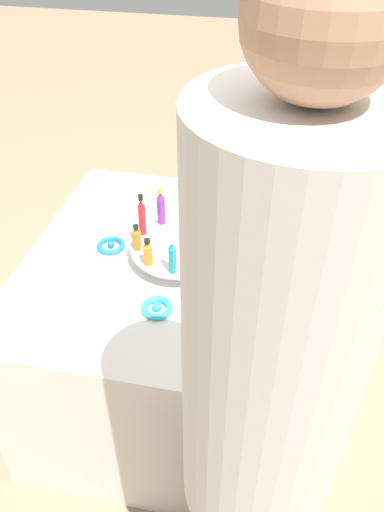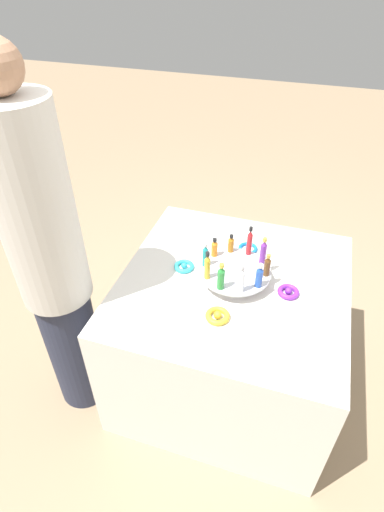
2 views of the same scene
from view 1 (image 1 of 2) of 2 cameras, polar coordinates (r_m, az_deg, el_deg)
ground_plane at (r=2.16m, az=-1.07°, el=-15.02°), size 12.00×12.00×0.00m
party_table at (r=1.89m, az=-1.20°, el=-8.71°), size 1.01×1.01×0.71m
display_stand at (r=1.62m, az=-1.38°, el=0.85°), size 0.32×0.32×0.06m
bottle_purple at (r=1.67m, az=-3.57°, el=5.59°), size 0.03×0.03×0.14m
bottle_red at (r=1.62m, az=-5.74°, el=4.56°), size 0.02×0.02×0.15m
bottle_amber at (r=1.57m, az=-6.33°, el=2.03°), size 0.03×0.03×0.09m
bottle_orange at (r=1.51m, az=-5.07°, el=0.37°), size 0.03×0.03×0.09m
bottle_teal at (r=1.46m, az=-2.25°, el=-0.11°), size 0.02×0.02×0.12m
bottle_gold at (r=1.47m, az=0.99°, el=0.47°), size 0.03×0.03×0.14m
bottle_green at (r=1.52m, az=3.15°, el=1.77°), size 0.03×0.03×0.13m
bottle_clear at (r=1.59m, az=3.43°, el=3.73°), size 0.03×0.03×0.14m
bottle_blue at (r=1.65m, az=1.92°, el=4.93°), size 0.03×0.03×0.12m
bottle_brown at (r=1.68m, az=-0.70°, el=5.54°), size 0.03×0.03×0.11m
ribbon_bow_gold at (r=1.60m, az=7.07°, el=-1.47°), size 0.10×0.10×0.03m
ribbon_bow_purple at (r=1.82m, az=0.76°, el=4.62°), size 0.09×0.09×0.03m
ribbon_bow_blue at (r=1.71m, az=-9.25°, el=1.20°), size 0.10×0.10×0.02m
ribbon_bow_teal at (r=1.46m, az=-4.02°, el=-5.92°), size 0.09×0.09×0.03m
person_figure at (r=1.03m, az=7.68°, el=-20.64°), size 0.29×0.29×1.72m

